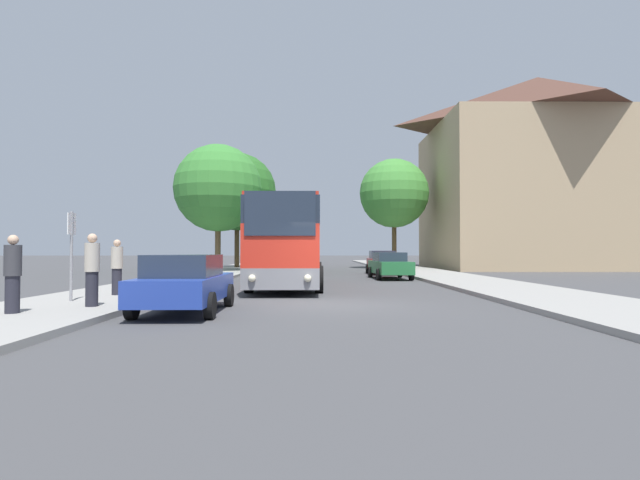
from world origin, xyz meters
TOP-DOWN VIEW (x-y plane):
  - ground_plane at (0.00, 0.00)m, footprint 300.00×300.00m
  - sidewalk_left at (-7.00, 0.00)m, footprint 4.00×120.00m
  - sidewalk_right at (7.00, 0.00)m, footprint 4.00×120.00m
  - building_right_background at (19.10, 29.10)m, footprint 18.04×14.49m
  - bus_front at (-1.55, 7.22)m, footprint 2.86×10.86m
  - bus_middle at (-1.58, 21.22)m, footprint 2.82×10.62m
  - parked_car_left_curb at (-3.65, -1.71)m, footprint 1.99×4.28m
  - parked_car_right_near at (3.67, 13.21)m, footprint 2.07×4.65m
  - parked_car_right_far at (3.98, 18.60)m, footprint 2.05×4.24m
  - bus_stop_sign at (-7.18, -0.31)m, footprint 0.08×0.45m
  - pedestrian_waiting_near at (-7.16, -3.02)m, footprint 0.36×0.36m
  - pedestrian_waiting_far at (-6.00, -1.66)m, footprint 0.36×0.36m
  - pedestrian_walking_back at (-6.69, 1.63)m, footprint 0.36×0.36m
  - tree_left_near at (-7.08, 27.97)m, footprint 6.58×6.58m
  - tree_left_far at (-7.29, 20.86)m, footprint 6.15×6.15m
  - tree_right_near at (6.42, 29.09)m, footprint 6.01×6.01m

SIDE VIEW (x-z plane):
  - ground_plane at x=0.00m, z-range 0.00..0.00m
  - sidewalk_left at x=-7.00m, z-range 0.00..0.15m
  - sidewalk_right at x=7.00m, z-range 0.00..0.15m
  - parked_car_left_curb at x=-3.65m, z-range 0.03..1.47m
  - parked_car_right_near at x=3.67m, z-range 0.04..1.49m
  - parked_car_right_far at x=3.98m, z-range 0.03..1.58m
  - pedestrian_waiting_near at x=-7.16m, z-range 0.16..1.91m
  - pedestrian_walking_back at x=-6.69m, z-range 0.16..1.91m
  - pedestrian_waiting_far at x=-6.00m, z-range 0.16..1.99m
  - bus_stop_sign at x=-7.18m, z-range 0.45..2.95m
  - bus_middle at x=-1.58m, z-range 0.11..3.32m
  - bus_front at x=-1.55m, z-range 0.12..3.61m
  - tree_left_far at x=-7.29m, z-range 1.51..10.40m
  - tree_left_near at x=-7.08m, z-range 1.69..11.38m
  - tree_right_near at x=6.42m, z-range 1.84..11.26m
  - building_right_background at x=19.10m, z-range 0.00..16.81m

